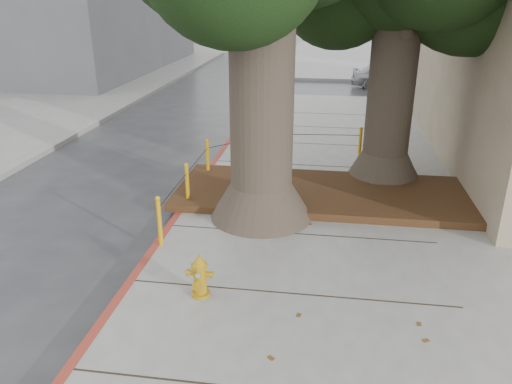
% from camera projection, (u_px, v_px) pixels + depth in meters
% --- Properties ---
extents(ground, '(140.00, 140.00, 0.00)m').
position_uv_depth(ground, '(256.00, 299.00, 7.62)').
color(ground, '#28282B').
rests_on(ground, ground).
extents(sidewalk_far, '(16.00, 20.00, 0.15)m').
position_uv_depth(sidewalk_far, '(406.00, 58.00, 34.29)').
color(sidewalk_far, slate).
rests_on(sidewalk_far, ground).
extents(curb_red, '(0.14, 26.00, 0.16)m').
position_uv_depth(curb_red, '(177.00, 218.00, 10.15)').
color(curb_red, maroon).
rests_on(curb_red, ground).
extents(planter_bed, '(6.40, 2.60, 0.16)m').
position_uv_depth(planter_bed, '(323.00, 193.00, 10.99)').
color(planter_bed, black).
rests_on(planter_bed, sidewalk_main).
extents(bollard_ring, '(3.79, 5.39, 0.95)m').
position_uv_depth(bollard_ring, '(247.00, 164.00, 11.50)').
color(bollard_ring, '#CF900B').
rests_on(bollard_ring, sidewalk_main).
extents(fire_hydrant, '(0.36, 0.32, 0.68)m').
position_uv_depth(fire_hydrant, '(200.00, 276.00, 7.33)').
color(fire_hydrant, '#AF8112').
rests_on(fire_hydrant, sidewalk_main).
extents(car_silver, '(3.62, 1.53, 1.22)m').
position_uv_depth(car_silver, '(389.00, 75.00, 23.95)').
color(car_silver, '#A3A3A8').
rests_on(car_silver, ground).
extents(car_red, '(3.66, 1.41, 1.19)m').
position_uv_depth(car_red, '(492.00, 80.00, 22.78)').
color(car_red, maroon).
rests_on(car_red, ground).
extents(car_dark, '(1.78, 4.24, 1.22)m').
position_uv_depth(car_dark, '(64.00, 73.00, 24.70)').
color(car_dark, black).
rests_on(car_dark, ground).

